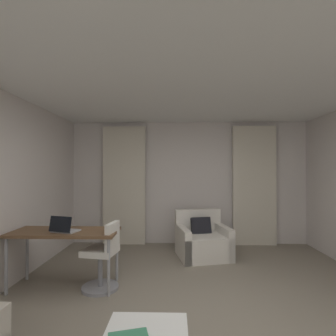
{
  "coord_description": "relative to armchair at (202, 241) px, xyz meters",
  "views": [
    {
      "loc": [
        -0.3,
        -2.67,
        1.57
      ],
      "look_at": [
        -0.4,
        1.33,
        1.6
      ],
      "focal_mm": 28.11,
      "sensor_mm": 36.0,
      "label": 1
    }
  ],
  "objects": [
    {
      "name": "ground_plane",
      "position": [
        -0.21,
        -2.13,
        -0.28
      ],
      "size": [
        12.0,
        12.0,
        0.0
      ],
      "primitive_type": "plane",
      "color": "gray"
    },
    {
      "name": "wall_window",
      "position": [
        -0.21,
        0.9,
        1.02
      ],
      "size": [
        5.12,
        0.06,
        2.6
      ],
      "color": "silver",
      "rests_on": "ground"
    },
    {
      "name": "ceiling",
      "position": [
        -0.21,
        -2.13,
        2.35
      ],
      "size": [
        5.12,
        6.12,
        0.06
      ],
      "primitive_type": "cube",
      "color": "white",
      "rests_on": "wall_left"
    },
    {
      "name": "curtain_left_panel",
      "position": [
        -1.58,
        0.77,
        0.97
      ],
      "size": [
        0.9,
        0.06,
        2.5
      ],
      "color": "beige",
      "rests_on": "ground"
    },
    {
      "name": "curtain_right_panel",
      "position": [
        1.17,
        0.77,
        0.97
      ],
      "size": [
        0.9,
        0.06,
        2.5
      ],
      "color": "beige",
      "rests_on": "ground"
    },
    {
      "name": "armchair",
      "position": [
        0.0,
        0.0,
        0.0
      ],
      "size": [
        1.02,
        0.96,
        0.82
      ],
      "color": "silver",
      "rests_on": "ground"
    },
    {
      "name": "desk",
      "position": [
        -1.97,
        -1.3,
        0.41
      ],
      "size": [
        1.4,
        0.57,
        0.76
      ],
      "color": "brown",
      "rests_on": "ground"
    },
    {
      "name": "desk_chair",
      "position": [
        -1.45,
        -1.34,
        0.12
      ],
      "size": [
        0.48,
        0.48,
        0.88
      ],
      "color": "gray",
      "rests_on": "ground"
    },
    {
      "name": "laptop",
      "position": [
        -1.95,
        -1.38,
        0.53
      ],
      "size": [
        0.37,
        0.32,
        0.22
      ],
      "color": "#ADADB2",
      "rests_on": "desk"
    }
  ]
}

